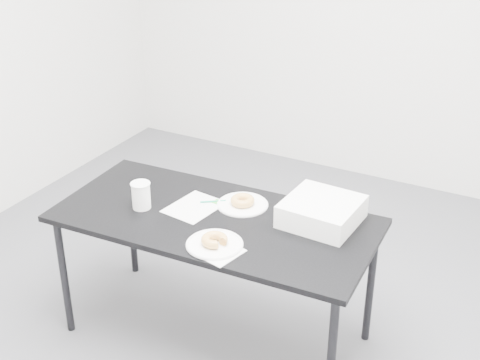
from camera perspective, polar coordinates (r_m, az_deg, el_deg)
The scene contains 13 objects.
floor at distance 3.59m, azimuth 0.14°, elevation -12.01°, with size 4.00×4.00×0.00m, color #515156.
table at distance 3.16m, azimuth -2.17°, elevation -4.03°, with size 1.53×0.77×0.69m.
scorecard at distance 3.22m, azimuth -3.93°, elevation -2.30°, with size 0.21×0.27×0.00m, color white.
logo_patch at distance 3.26m, azimuth -1.93°, elevation -1.87°, with size 0.04×0.04×0.00m, color green.
pen at distance 3.26m, azimuth -2.32°, elevation -1.83°, with size 0.01×0.01×0.12m, color #0C8560.
napkin at distance 2.88m, azimuth -1.83°, elevation -6.14°, with size 0.17×0.17×0.00m, color white.
plate_near at distance 2.92m, azimuth -2.18°, elevation -5.51°, with size 0.25×0.25×0.01m, color white.
donut_near at distance 2.90m, azimuth -2.19°, elevation -5.13°, with size 0.12×0.12×0.04m, color gold.
plate_far at distance 3.23m, azimuth 0.22°, elevation -2.12°, with size 0.25×0.25×0.01m, color white.
donut_far at distance 3.22m, azimuth 0.22°, elevation -1.76°, with size 0.12×0.12×0.04m, color gold.
coffee_cup at distance 3.21m, azimuth -8.44°, elevation -1.30°, with size 0.09×0.09×0.13m, color white.
cup_lid at distance 3.15m, azimuth 4.18°, elevation -2.91°, with size 0.10×0.10×0.01m, color white.
bakery_box at distance 3.09m, azimuth 6.99°, elevation -2.68°, with size 0.33×0.33×0.11m, color white.
Camera 1 is at (1.31, -2.48, 2.25)m, focal length 50.00 mm.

